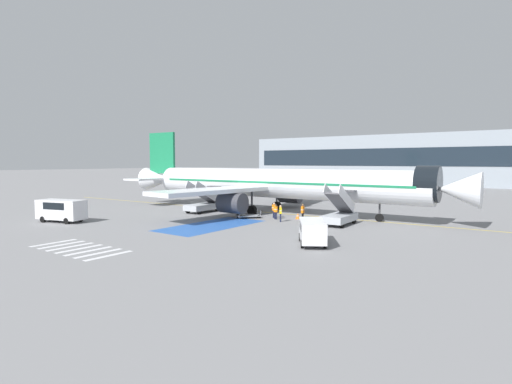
{
  "coord_description": "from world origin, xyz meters",
  "views": [
    {
      "loc": [
        27.91,
        -41.79,
        6.29
      ],
      "look_at": [
        -0.22,
        -2.95,
        2.65
      ],
      "focal_mm": 28.0,
      "sensor_mm": 36.0,
      "label": 1
    }
  ],
  "objects_px": {
    "boarding_stairs_aft": "(203,204)",
    "service_van_0": "(312,230)",
    "ground_crew_1": "(281,212)",
    "boarding_stairs_forward": "(339,215)",
    "ground_crew_0": "(276,211)",
    "baggage_cart": "(249,216)",
    "ground_crew_3": "(303,211)",
    "terminal_building": "(430,160)",
    "fuel_tanker": "(307,187)",
    "airliner": "(272,184)",
    "traffic_cone_0": "(298,216)",
    "ground_crew_2": "(274,209)",
    "service_van_1": "(61,209)"
  },
  "relations": [
    {
      "from": "boarding_stairs_aft",
      "to": "service_van_0",
      "type": "bearing_deg",
      "value": -27.09
    },
    {
      "from": "service_van_0",
      "to": "ground_crew_1",
      "type": "distance_m",
      "value": 11.65
    },
    {
      "from": "boarding_stairs_forward",
      "to": "boarding_stairs_aft",
      "type": "xyz_separation_m",
      "value": [
        -17.96,
        -0.69,
        -0.02
      ]
    },
    {
      "from": "ground_crew_1",
      "to": "boarding_stairs_forward",
      "type": "bearing_deg",
      "value": 69.87
    },
    {
      "from": "ground_crew_0",
      "to": "baggage_cart",
      "type": "bearing_deg",
      "value": 15.4
    },
    {
      "from": "ground_crew_1",
      "to": "ground_crew_3",
      "type": "xyz_separation_m",
      "value": [
        1.84,
        1.43,
        0.08
      ]
    },
    {
      "from": "baggage_cart",
      "to": "ground_crew_0",
      "type": "xyz_separation_m",
      "value": [
        3.03,
        0.91,
        0.68
      ]
    },
    {
      "from": "ground_crew_3",
      "to": "terminal_building",
      "type": "height_order",
      "value": "terminal_building"
    },
    {
      "from": "fuel_tanker",
      "to": "ground_crew_1",
      "type": "bearing_deg",
      "value": -157.96
    },
    {
      "from": "airliner",
      "to": "ground_crew_0",
      "type": "distance_m",
      "value": 6.21
    },
    {
      "from": "traffic_cone_0",
      "to": "ground_crew_1",
      "type": "bearing_deg",
      "value": -98.44
    },
    {
      "from": "ground_crew_2",
      "to": "airliner",
      "type": "bearing_deg",
      "value": -51.86
    },
    {
      "from": "boarding_stairs_forward",
      "to": "ground_crew_3",
      "type": "bearing_deg",
      "value": -177.66
    },
    {
      "from": "service_van_0",
      "to": "ground_crew_3",
      "type": "bearing_deg",
      "value": -89.81
    },
    {
      "from": "ground_crew_3",
      "to": "service_van_0",
      "type": "bearing_deg",
      "value": 28.53
    },
    {
      "from": "boarding_stairs_aft",
      "to": "baggage_cart",
      "type": "relative_size",
      "value": 1.79
    },
    {
      "from": "boarding_stairs_forward",
      "to": "service_van_0",
      "type": "distance_m",
      "value": 10.34
    },
    {
      "from": "fuel_tanker",
      "to": "traffic_cone_0",
      "type": "bearing_deg",
      "value": -154.91
    },
    {
      "from": "ground_crew_3",
      "to": "terminal_building",
      "type": "relative_size",
      "value": 0.02
    },
    {
      "from": "fuel_tanker",
      "to": "ground_crew_2",
      "type": "relative_size",
      "value": 5.38
    },
    {
      "from": "terminal_building",
      "to": "baggage_cart",
      "type": "bearing_deg",
      "value": -91.01
    },
    {
      "from": "boarding_stairs_forward",
      "to": "service_van_1",
      "type": "height_order",
      "value": "boarding_stairs_forward"
    },
    {
      "from": "ground_crew_3",
      "to": "airliner",
      "type": "bearing_deg",
      "value": -126.62
    },
    {
      "from": "ground_crew_3",
      "to": "fuel_tanker",
      "type": "bearing_deg",
      "value": -156.38
    },
    {
      "from": "ground_crew_0",
      "to": "ground_crew_3",
      "type": "bearing_deg",
      "value": -177.89
    },
    {
      "from": "boarding_stairs_forward",
      "to": "fuel_tanker",
      "type": "height_order",
      "value": "boarding_stairs_forward"
    },
    {
      "from": "boarding_stairs_aft",
      "to": "service_van_1",
      "type": "height_order",
      "value": "boarding_stairs_aft"
    },
    {
      "from": "service_van_0",
      "to": "boarding_stairs_forward",
      "type": "bearing_deg",
      "value": -109.82
    },
    {
      "from": "boarding_stairs_aft",
      "to": "traffic_cone_0",
      "type": "bearing_deg",
      "value": 6.19
    },
    {
      "from": "airliner",
      "to": "baggage_cart",
      "type": "relative_size",
      "value": 15.32
    },
    {
      "from": "airliner",
      "to": "boarding_stairs_aft",
      "type": "distance_m",
      "value": 8.99
    },
    {
      "from": "terminal_building",
      "to": "service_van_1",
      "type": "bearing_deg",
      "value": -99.37
    },
    {
      "from": "service_van_0",
      "to": "airliner",
      "type": "bearing_deg",
      "value": -79.77
    },
    {
      "from": "fuel_tanker",
      "to": "ground_crew_3",
      "type": "distance_m",
      "value": 31.41
    },
    {
      "from": "boarding_stairs_aft",
      "to": "service_van_1",
      "type": "relative_size",
      "value": 0.96
    },
    {
      "from": "boarding_stairs_forward",
      "to": "ground_crew_2",
      "type": "height_order",
      "value": "boarding_stairs_forward"
    },
    {
      "from": "ground_crew_1",
      "to": "ground_crew_2",
      "type": "bearing_deg",
      "value": -170.14
    },
    {
      "from": "traffic_cone_0",
      "to": "baggage_cart",
      "type": "bearing_deg",
      "value": -152.16
    },
    {
      "from": "ground_crew_1",
      "to": "terminal_building",
      "type": "bearing_deg",
      "value": 145.4
    },
    {
      "from": "airliner",
      "to": "traffic_cone_0",
      "type": "height_order",
      "value": "airliner"
    },
    {
      "from": "service_van_0",
      "to": "terminal_building",
      "type": "height_order",
      "value": "terminal_building"
    },
    {
      "from": "baggage_cart",
      "to": "ground_crew_0",
      "type": "distance_m",
      "value": 3.23
    },
    {
      "from": "terminal_building",
      "to": "fuel_tanker",
      "type": "bearing_deg",
      "value": -100.93
    },
    {
      "from": "airliner",
      "to": "ground_crew_3",
      "type": "height_order",
      "value": "airliner"
    },
    {
      "from": "boarding_stairs_aft",
      "to": "service_van_0",
      "type": "height_order",
      "value": "boarding_stairs_aft"
    },
    {
      "from": "baggage_cart",
      "to": "ground_crew_0",
      "type": "relative_size",
      "value": 1.81
    },
    {
      "from": "baggage_cart",
      "to": "ground_crew_3",
      "type": "xyz_separation_m",
      "value": [
        6.29,
        1.1,
        0.84
      ]
    },
    {
      "from": "boarding_stairs_forward",
      "to": "fuel_tanker",
      "type": "xyz_separation_m",
      "value": [
        -18.7,
        27.43,
        0.66
      ]
    },
    {
      "from": "service_van_0",
      "to": "traffic_cone_0",
      "type": "bearing_deg",
      "value": -88.18
    },
    {
      "from": "traffic_cone_0",
      "to": "boarding_stairs_forward",
      "type": "bearing_deg",
      "value": -12.08
    }
  ]
}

